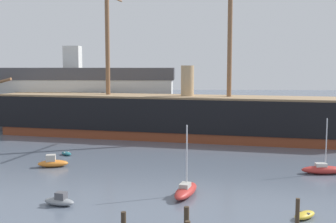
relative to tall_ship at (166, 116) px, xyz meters
name	(u,v)px	position (x,y,z in m)	size (l,w,h in m)	color
tall_ship	(166,116)	(0.00, 0.00, 0.00)	(72.90, 22.31, 35.46)	brown
motorboat_foreground_left	(59,201)	(-8.15, -36.83, -3.38)	(3.11, 1.92, 1.22)	gray
dinghy_foreground_right	(305,215)	(12.82, -39.44, -3.52)	(2.50, 2.38, 0.57)	gold
sailboat_near_centre	(186,190)	(3.16, -33.69, -3.23)	(3.03, 5.49, 6.85)	#B22D28
motorboat_mid_left	(53,163)	(-13.19, -22.29, -3.26)	(3.88, 2.21, 1.53)	orange
sailboat_mid_right	(323,169)	(19.03, -24.64, -3.26)	(5.02, 1.62, 6.49)	#B22D28
dinghy_alongside_bow	(66,154)	(-13.36, -15.38, -3.56)	(2.10, 2.08, 0.49)	#236670
sailboat_far_left	(37,129)	(-24.67, 5.48, -3.22)	(5.06, 4.74, 6.95)	orange
motorboat_distant_centre	(192,124)	(4.71, 13.93, -3.37)	(3.13, 2.53, 1.22)	#236670
mooring_piling_nearest	(297,213)	(11.66, -41.54, -2.64)	(0.32, 0.32, 2.33)	#423323
mooring_piling_left_pair	(187,217)	(3.16, -41.63, -3.00)	(0.41, 0.41, 1.61)	#382B1E
mooring_piling_right_pair	(124,220)	(-1.67, -42.04, -3.16)	(0.40, 0.40, 1.29)	#382B1E
dockside_warehouse_left	(60,97)	(-22.66, 14.05, 2.19)	(51.27, 13.14, 16.44)	#565659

